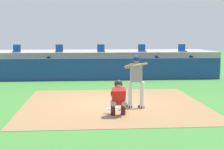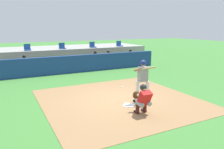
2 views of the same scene
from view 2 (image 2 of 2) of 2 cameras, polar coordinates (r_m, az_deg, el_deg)
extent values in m
plane|color=#428438|center=(9.55, 1.93, -6.68)|extent=(80.00, 80.00, 0.00)
cube|color=#9E754C|center=(9.55, 1.93, -6.64)|extent=(6.40, 6.40, 0.01)
cube|color=white|center=(8.89, 4.46, -8.01)|extent=(0.62, 0.62, 0.02)
cylinder|color=silver|center=(9.14, 6.68, -4.60)|extent=(0.15, 0.15, 0.92)
cylinder|color=silver|center=(9.25, 9.19, -4.48)|extent=(0.15, 0.15, 0.92)
cube|color=gray|center=(9.00, 8.08, 0.10)|extent=(0.38, 0.25, 0.60)
sphere|color=#996B4C|center=(8.92, 8.17, 2.80)|extent=(0.21, 0.21, 0.21)
sphere|color=navy|center=(8.92, 8.17, 3.02)|extent=(0.24, 0.24, 0.24)
cylinder|color=#996B4C|center=(8.82, 6.59, 1.28)|extent=(0.25, 0.24, 0.17)
cylinder|color=#996B4C|center=(8.97, 7.44, 1.44)|extent=(0.57, 0.14, 0.18)
cylinder|color=tan|center=(8.79, 8.60, 1.50)|extent=(0.69, 0.59, 0.24)
cube|color=black|center=(9.31, 6.33, -6.96)|extent=(0.18, 0.28, 0.09)
cube|color=black|center=(9.41, 8.82, -6.82)|extent=(0.18, 0.28, 0.09)
cylinder|color=gray|center=(7.89, 7.34, -7.70)|extent=(0.16, 0.32, 0.16)
cylinder|color=#4C1919|center=(8.08, 6.70, -8.78)|extent=(0.14, 0.14, 0.42)
cube|color=black|center=(8.19, 6.44, -9.76)|extent=(0.11, 0.24, 0.08)
cylinder|color=gray|center=(8.06, 9.25, -7.31)|extent=(0.16, 0.32, 0.16)
cylinder|color=#4C1919|center=(8.25, 8.58, -8.38)|extent=(0.14, 0.14, 0.42)
cube|color=black|center=(8.36, 8.31, -9.35)|extent=(0.11, 0.24, 0.08)
cube|color=red|center=(7.87, 8.56, -6.10)|extent=(0.40, 0.44, 0.57)
cube|color=#2D2D33|center=(7.96, 8.06, -5.86)|extent=(0.38, 0.26, 0.45)
sphere|color=beige|center=(7.83, 8.31, -3.57)|extent=(0.21, 0.21, 0.21)
sphere|color=#232328|center=(7.84, 8.23, -3.39)|extent=(0.25, 0.25, 0.25)
cylinder|color=beige|center=(8.02, 7.40, -5.70)|extent=(0.10, 0.45, 0.10)
ellipsoid|color=brown|center=(8.18, 6.29, -5.32)|extent=(0.28, 0.12, 0.30)
sphere|color=white|center=(9.09, 2.67, -3.31)|extent=(0.07, 0.07, 0.07)
cube|color=navy|center=(15.25, -10.01, 2.68)|extent=(13.00, 0.30, 1.20)
cube|color=olive|center=(16.26, -11.02, 1.89)|extent=(11.80, 0.44, 0.45)
cylinder|color=#939399|center=(15.40, -22.20, 1.63)|extent=(0.15, 0.40, 0.15)
cylinder|color=#939399|center=(15.25, -22.05, 0.53)|extent=(0.13, 0.13, 0.45)
cube|color=maroon|center=(15.24, -21.98, -0.19)|extent=(0.11, 0.24, 0.08)
cylinder|color=#939399|center=(15.43, -21.24, 1.72)|extent=(0.15, 0.40, 0.15)
cylinder|color=#939399|center=(15.28, -21.08, 0.62)|extent=(0.13, 0.13, 0.45)
cube|color=maroon|center=(15.26, -21.01, -0.09)|extent=(0.11, 0.24, 0.08)
cube|color=red|center=(15.59, -21.88, 2.78)|extent=(0.36, 0.22, 0.54)
sphere|color=brown|center=(15.53, -22.00, 4.20)|extent=(0.20, 0.20, 0.20)
sphere|color=black|center=(15.53, -22.01, 4.34)|extent=(0.22, 0.22, 0.22)
cylinder|color=brown|center=(15.45, -22.54, 2.24)|extent=(0.09, 0.41, 0.22)
cylinder|color=brown|center=(15.48, -21.07, 2.38)|extent=(0.09, 0.41, 0.22)
cylinder|color=#939399|center=(16.60, -4.48, 3.23)|extent=(0.15, 0.40, 0.15)
cylinder|color=#939399|center=(16.46, -4.19, 2.22)|extent=(0.13, 0.13, 0.45)
cube|color=maroon|center=(16.45, -4.12, 1.56)|extent=(0.11, 0.24, 0.08)
cylinder|color=#939399|center=(16.70, -3.66, 3.30)|extent=(0.15, 0.40, 0.15)
cylinder|color=#939399|center=(16.56, -3.37, 2.29)|extent=(0.13, 0.13, 0.45)
cube|color=maroon|center=(16.55, -3.29, 1.64)|extent=(0.11, 0.24, 0.08)
cube|color=red|center=(16.81, -4.38, 4.27)|extent=(0.36, 0.22, 0.54)
sphere|color=brown|center=(16.76, -4.40, 5.59)|extent=(0.20, 0.20, 0.20)
sphere|color=black|center=(16.76, -4.40, 5.73)|extent=(0.22, 0.22, 0.22)
cylinder|color=brown|center=(16.62, -4.82, 3.80)|extent=(0.09, 0.41, 0.22)
cylinder|color=brown|center=(16.78, -3.55, 3.90)|extent=(0.09, 0.41, 0.22)
cylinder|color=#939399|center=(17.05, -1.03, 3.51)|extent=(0.15, 0.40, 0.15)
cylinder|color=#939399|center=(16.92, -0.73, 2.53)|extent=(0.13, 0.13, 0.45)
cube|color=maroon|center=(16.91, -0.65, 1.88)|extent=(0.11, 0.24, 0.08)
cylinder|color=#939399|center=(17.17, -0.25, 3.57)|extent=(0.15, 0.40, 0.15)
cylinder|color=#939399|center=(17.04, 0.06, 2.60)|extent=(0.13, 0.13, 0.45)
cube|color=maroon|center=(17.02, 0.13, 1.96)|extent=(0.11, 0.24, 0.08)
cube|color=red|center=(17.27, -0.97, 4.52)|extent=(0.36, 0.22, 0.54)
sphere|color=tan|center=(17.22, -0.97, 5.81)|extent=(0.20, 0.20, 0.20)
sphere|color=black|center=(17.21, -0.97, 5.94)|extent=(0.22, 0.22, 0.22)
cylinder|color=tan|center=(17.07, -1.36, 4.06)|extent=(0.09, 0.41, 0.22)
cylinder|color=tan|center=(17.25, -0.16, 4.15)|extent=(0.09, 0.41, 0.22)
cylinder|color=#939399|center=(18.04, 4.82, 3.95)|extent=(0.15, 0.40, 0.15)
cylinder|color=#939399|center=(17.91, 5.14, 3.03)|extent=(0.13, 0.13, 0.45)
cube|color=maroon|center=(17.90, 5.22, 2.42)|extent=(0.11, 0.24, 0.08)
cylinder|color=#939399|center=(18.17, 5.52, 4.00)|extent=(0.15, 0.40, 0.15)
cylinder|color=#939399|center=(18.05, 5.84, 3.08)|extent=(0.13, 0.13, 0.45)
cube|color=maroon|center=(18.04, 5.92, 2.48)|extent=(0.11, 0.24, 0.08)
cube|color=red|center=(18.25, 4.82, 4.91)|extent=(0.36, 0.22, 0.54)
sphere|color=#996B4C|center=(18.21, 4.84, 6.12)|extent=(0.20, 0.20, 0.20)
sphere|color=black|center=(18.20, 4.84, 6.25)|extent=(0.22, 0.22, 0.22)
cylinder|color=#996B4C|center=(18.04, 4.51, 4.48)|extent=(0.09, 0.41, 0.22)
cylinder|color=#996B4C|center=(18.26, 5.58, 4.55)|extent=(0.09, 0.41, 0.22)
cube|color=#9E9E99|center=(19.44, -13.91, 4.86)|extent=(15.00, 4.40, 1.40)
cube|color=#1E478C|center=(17.35, -21.20, 5.99)|extent=(0.46, 0.46, 0.08)
cube|color=#1E478C|center=(17.53, -21.33, 6.83)|extent=(0.46, 0.06, 0.40)
cube|color=#1E478C|center=(17.81, -12.82, 6.66)|extent=(0.46, 0.46, 0.08)
cube|color=#1E478C|center=(17.99, -13.02, 7.47)|extent=(0.46, 0.06, 0.40)
cube|color=#1E478C|center=(18.63, -5.01, 7.16)|extent=(0.46, 0.46, 0.08)
cube|color=#1E478C|center=(18.79, -5.26, 7.93)|extent=(0.46, 0.06, 0.40)
cube|color=#1E478C|center=(19.75, 2.05, 7.49)|extent=(0.46, 0.46, 0.08)
cube|color=#1E478C|center=(19.91, 1.77, 8.22)|extent=(0.46, 0.06, 0.40)
camera|label=1|loc=(5.28, 110.62, -11.31)|focal=54.33mm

